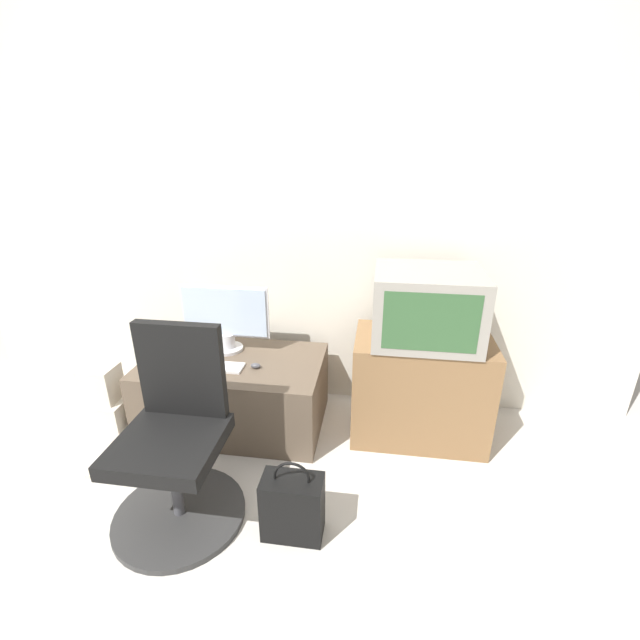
{
  "coord_description": "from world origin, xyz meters",
  "views": [
    {
      "loc": [
        0.6,
        -1.26,
        1.61
      ],
      "look_at": [
        0.27,
        0.99,
        0.68
      ],
      "focal_mm": 24.0,
      "sensor_mm": 36.0,
      "label": 1
    }
  ],
  "objects": [
    {
      "name": "keyboard",
      "position": [
        -0.33,
        0.8,
        0.44
      ],
      "size": [
        0.35,
        0.12,
        0.01
      ],
      "color": "white",
      "rests_on": "desk"
    },
    {
      "name": "ground_plane",
      "position": [
        0.0,
        0.0,
        0.0
      ],
      "size": [
        12.0,
        12.0,
        0.0
      ],
      "primitive_type": "plane",
      "color": "beige"
    },
    {
      "name": "desk",
      "position": [
        -0.25,
        0.9,
        0.22
      ],
      "size": [
        1.06,
        0.64,
        0.43
      ],
      "color": "brown",
      "rests_on": "ground_plane"
    },
    {
      "name": "side_stand",
      "position": [
        0.86,
        0.96,
        0.31
      ],
      "size": [
        0.76,
        0.47,
        0.62
      ],
      "color": "olive",
      "rests_on": "ground_plane"
    },
    {
      "name": "office_chair",
      "position": [
        -0.27,
        0.19,
        0.35
      ],
      "size": [
        0.6,
        0.6,
        0.9
      ],
      "color": "#333333",
      "rests_on": "ground_plane"
    },
    {
      "name": "book",
      "position": [
        -0.79,
        0.36,
        0.01
      ],
      "size": [
        0.17,
        0.14,
        0.02
      ],
      "color": "beige",
      "rests_on": "ground_plane"
    },
    {
      "name": "main_monitor",
      "position": [
        -0.32,
        1.03,
        0.64
      ],
      "size": [
        0.54,
        0.19,
        0.42
      ],
      "color": "silver",
      "rests_on": "desk"
    },
    {
      "name": "wall_back",
      "position": [
        0.0,
        1.32,
        1.3
      ],
      "size": [
        4.4,
        0.05,
        2.6
      ],
      "color": "silver",
      "rests_on": "ground_plane"
    },
    {
      "name": "crt_tv",
      "position": [
        0.85,
        0.95,
        0.81
      ],
      "size": [
        0.57,
        0.48,
        0.39
      ],
      "color": "gray",
      "rests_on": "side_stand"
    },
    {
      "name": "mouse",
      "position": [
        -0.08,
        0.82,
        0.45
      ],
      "size": [
        0.06,
        0.04,
        0.03
      ],
      "color": "#4C4C51",
      "rests_on": "desk"
    },
    {
      "name": "cardboard_box_upper",
      "position": [
        -0.95,
        0.66,
        0.36
      ],
      "size": [
        0.19,
        0.16,
        0.21
      ],
      "color": "beige",
      "rests_on": "cardboard_box_lower"
    },
    {
      "name": "handbag",
      "position": [
        0.27,
        0.13,
        0.15
      ],
      "size": [
        0.27,
        0.15,
        0.39
      ],
      "color": "black",
      "rests_on": "ground_plane"
    },
    {
      "name": "cardboard_box_lower",
      "position": [
        -0.95,
        0.66,
        0.13
      ],
      "size": [
        0.26,
        0.22,
        0.25
      ],
      "color": "beige",
      "rests_on": "ground_plane"
    }
  ]
}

